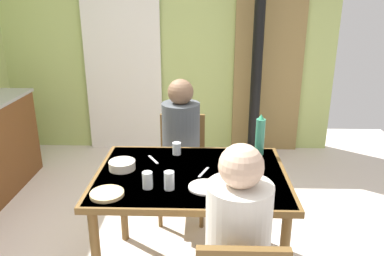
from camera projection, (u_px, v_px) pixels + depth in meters
The scene contains 18 objects.
wall_back at pixel (162, 32), 4.44m from camera, with size 4.07×0.10×2.83m, color #B2C46E.
door_wooden at pixel (268, 70), 4.46m from camera, with size 0.80×0.05×2.00m, color olive.
stove_pipe_column at pixel (259, 35), 4.08m from camera, with size 0.12×0.12×2.83m, color black.
curtain_panel at pixel (122, 53), 4.43m from camera, with size 0.90×0.03×2.38m, color white.
dining_table at pixel (191, 185), 2.42m from camera, with size 1.21×0.88×0.76m.
chair_far_diner at pixel (182, 160), 3.23m from camera, with size 0.40×0.40×0.87m.
person_near_diner at pixel (238, 231), 1.76m from camera, with size 0.30×0.37×0.77m.
person_far_diner at pixel (181, 134), 3.01m from camera, with size 0.30×0.37×0.77m.
water_bottle_green_near at pixel (260, 136), 2.64m from camera, with size 0.06×0.06×0.29m.
serving_bowl_center at pixel (122, 165), 2.44m from camera, with size 0.17×0.17×0.06m, color beige.
dinner_plate_near_left at pixel (205, 187), 2.21m from camera, with size 0.20×0.20×0.01m, color white.
dinner_plate_near_right at pixel (238, 174), 2.36m from camera, with size 0.21×0.21×0.01m, color white.
drinking_glass_by_near_diner at pixel (177, 149), 2.67m from camera, with size 0.06×0.06×0.09m, color silver.
drinking_glass_by_far_diner at pixel (148, 180), 2.19m from camera, with size 0.06×0.06×0.10m, color silver.
drinking_glass_spare_center at pixel (169, 180), 2.18m from camera, with size 0.06×0.06×0.11m, color silver.
bread_plate_sliced at pixel (107, 194), 2.12m from camera, with size 0.19×0.19×0.02m, color #DBB77A.
cutlery_knife_near at pixel (203, 172), 2.40m from camera, with size 0.15×0.02×0.00m, color silver.
cutlery_fork_near at pixel (153, 160), 2.59m from camera, with size 0.15×0.02×0.00m, color silver.
Camera 1 is at (0.50, -2.20, 1.81)m, focal length 35.55 mm.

